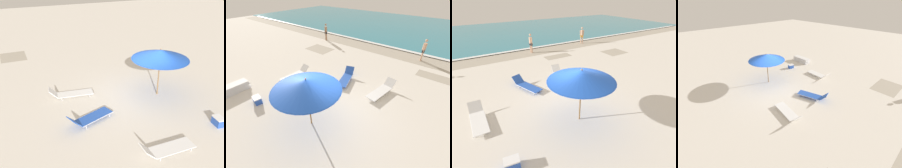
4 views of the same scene
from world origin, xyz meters
TOP-DOWN VIEW (x-y plane):
  - ground_plane at (0.00, 0.01)m, footprint 60.00×60.00m
  - beach_umbrella at (-0.22, -1.09)m, footprint 2.76×2.76m
  - lounger_stack at (-5.48, -2.43)m, footprint 0.62×1.93m
  - sun_lounger_under_umbrella at (-4.06, 1.00)m, footprint 0.66×2.06m
  - sun_lounger_beside_umbrella at (1.24, 3.00)m, footprint 0.92×2.22m
  - sun_lounger_near_water_left at (-1.17, 2.82)m, footprint 1.23×2.12m
  - cooler_box at (-3.50, -1.93)m, footprint 0.55×0.43m

SIDE VIEW (x-z plane):
  - ground_plane at x=0.00m, z-range -0.16..0.00m
  - cooler_box at x=-3.50m, z-range 0.00..0.37m
  - sun_lounger_beside_umbrella at x=1.24m, z-range -0.07..0.50m
  - sun_lounger_under_umbrella at x=-4.06m, z-range -0.07..0.50m
  - sun_lounger_near_water_left at x=-1.17m, z-range -0.07..0.50m
  - lounger_stack at x=-5.48m, z-range 0.00..0.49m
  - beach_umbrella at x=-0.22m, z-range 0.91..3.33m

